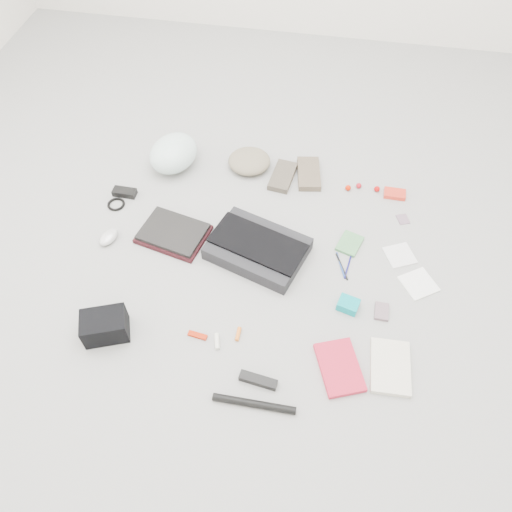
% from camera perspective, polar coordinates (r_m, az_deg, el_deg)
% --- Properties ---
extents(ground_plane, '(4.00, 4.00, 0.00)m').
position_cam_1_polar(ground_plane, '(2.27, -0.00, -0.76)').
color(ground_plane, gray).
extents(messenger_bag, '(0.49, 0.42, 0.07)m').
position_cam_1_polar(messenger_bag, '(2.28, 0.20, 0.84)').
color(messenger_bag, black).
rests_on(messenger_bag, ground_plane).
extents(bag_flap, '(0.47, 0.32, 0.01)m').
position_cam_1_polar(bag_flap, '(2.25, 0.20, 1.48)').
color(bag_flap, black).
rests_on(bag_flap, messenger_bag).
extents(laptop_sleeve, '(0.35, 0.29, 0.02)m').
position_cam_1_polar(laptop_sleeve, '(2.39, -9.41, 2.46)').
color(laptop_sleeve, black).
rests_on(laptop_sleeve, ground_plane).
extents(laptop, '(0.33, 0.27, 0.02)m').
position_cam_1_polar(laptop, '(2.38, -9.47, 2.77)').
color(laptop, black).
rests_on(laptop, laptop_sleeve).
extents(bike_helmet, '(0.31, 0.35, 0.17)m').
position_cam_1_polar(bike_helmet, '(2.68, -9.41, 11.51)').
color(bike_helmet, white).
rests_on(bike_helmet, ground_plane).
extents(beanie, '(0.25, 0.24, 0.08)m').
position_cam_1_polar(beanie, '(2.67, -0.77, 10.79)').
color(beanie, '#7D725B').
rests_on(beanie, ground_plane).
extents(mitten_left, '(0.13, 0.22, 0.03)m').
position_cam_1_polar(mitten_left, '(2.63, 3.06, 9.09)').
color(mitten_left, '#51493D').
rests_on(mitten_left, ground_plane).
extents(mitten_right, '(0.15, 0.24, 0.03)m').
position_cam_1_polar(mitten_right, '(2.65, 6.05, 9.34)').
color(mitten_right, brown).
rests_on(mitten_right, ground_plane).
extents(power_brick, '(0.12, 0.06, 0.03)m').
position_cam_1_polar(power_brick, '(2.62, -14.79, 7.05)').
color(power_brick, black).
rests_on(power_brick, ground_plane).
extents(cable_coil, '(0.11, 0.11, 0.01)m').
position_cam_1_polar(cable_coil, '(2.59, -15.69, 5.71)').
color(cable_coil, black).
rests_on(cable_coil, ground_plane).
extents(mouse, '(0.10, 0.13, 0.04)m').
position_cam_1_polar(mouse, '(2.44, -16.50, 2.12)').
color(mouse, silver).
rests_on(mouse, ground_plane).
extents(camera_bag, '(0.21, 0.18, 0.12)m').
position_cam_1_polar(camera_bag, '(2.12, -16.88, -7.66)').
color(camera_bag, black).
rests_on(camera_bag, ground_plane).
extents(multitool, '(0.08, 0.03, 0.01)m').
position_cam_1_polar(multitool, '(2.08, -6.70, -9.00)').
color(multitool, '#A51B02').
rests_on(multitool, ground_plane).
extents(toiletry_tube_white, '(0.04, 0.07, 0.02)m').
position_cam_1_polar(toiletry_tube_white, '(2.06, -4.48, -9.69)').
color(toiletry_tube_white, silver).
rests_on(toiletry_tube_white, ground_plane).
extents(toiletry_tube_orange, '(0.02, 0.06, 0.02)m').
position_cam_1_polar(toiletry_tube_orange, '(2.07, -2.05, -8.90)').
color(toiletry_tube_orange, orange).
rests_on(toiletry_tube_orange, ground_plane).
extents(u_lock, '(0.15, 0.06, 0.03)m').
position_cam_1_polar(u_lock, '(1.98, 0.25, -14.02)').
color(u_lock, black).
rests_on(u_lock, ground_plane).
extents(bike_pump, '(0.32, 0.03, 0.03)m').
position_cam_1_polar(bike_pump, '(1.94, -0.22, -16.53)').
color(bike_pump, black).
rests_on(bike_pump, ground_plane).
extents(book_red, '(0.22, 0.27, 0.02)m').
position_cam_1_polar(book_red, '(2.03, 9.52, -12.45)').
color(book_red, red).
rests_on(book_red, ground_plane).
extents(book_white, '(0.16, 0.23, 0.02)m').
position_cam_1_polar(book_white, '(2.07, 15.09, -12.14)').
color(book_white, beige).
rests_on(book_white, ground_plane).
extents(notepad, '(0.13, 0.15, 0.02)m').
position_cam_1_polar(notepad, '(2.37, 10.65, 1.41)').
color(notepad, '#47834D').
rests_on(notepad, ground_plane).
extents(pen_blue, '(0.05, 0.13, 0.01)m').
position_cam_1_polar(pen_blue, '(2.29, 9.63, -0.98)').
color(pen_blue, navy).
rests_on(pen_blue, ground_plane).
extents(pen_black, '(0.07, 0.14, 0.01)m').
position_cam_1_polar(pen_black, '(2.29, 9.79, -1.20)').
color(pen_black, black).
rests_on(pen_black, ground_plane).
extents(pen_navy, '(0.03, 0.14, 0.01)m').
position_cam_1_polar(pen_navy, '(2.29, 10.47, -1.17)').
color(pen_navy, '#110F5A').
rests_on(pen_navy, ground_plane).
extents(accordion_wallet, '(0.10, 0.09, 0.04)m').
position_cam_1_polar(accordion_wallet, '(2.16, 10.50, -5.50)').
color(accordion_wallet, '#0198A1').
rests_on(accordion_wallet, ground_plane).
extents(card_deck, '(0.06, 0.09, 0.02)m').
position_cam_1_polar(card_deck, '(2.19, 14.16, -6.17)').
color(card_deck, slate).
rests_on(card_deck, ground_plane).
extents(napkin_top, '(0.17, 0.17, 0.01)m').
position_cam_1_polar(napkin_top, '(2.39, 16.10, 0.07)').
color(napkin_top, silver).
rests_on(napkin_top, ground_plane).
extents(napkin_bottom, '(0.19, 0.19, 0.01)m').
position_cam_1_polar(napkin_bottom, '(2.32, 18.08, -3.04)').
color(napkin_bottom, white).
rests_on(napkin_bottom, ground_plane).
extents(lollipop_a, '(0.04, 0.04, 0.03)m').
position_cam_1_polar(lollipop_a, '(2.61, 10.48, 7.67)').
color(lollipop_a, red).
rests_on(lollipop_a, ground_plane).
extents(lollipop_b, '(0.03, 0.03, 0.03)m').
position_cam_1_polar(lollipop_b, '(2.63, 11.67, 7.88)').
color(lollipop_b, '#A40E1A').
rests_on(lollipop_b, ground_plane).
extents(lollipop_c, '(0.03, 0.03, 0.03)m').
position_cam_1_polar(lollipop_c, '(2.63, 13.65, 7.46)').
color(lollipop_c, '#B40807').
rests_on(lollipop_c, ground_plane).
extents(altoids_tin, '(0.11, 0.07, 0.02)m').
position_cam_1_polar(altoids_tin, '(2.63, 15.57, 6.87)').
color(altoids_tin, red).
rests_on(altoids_tin, ground_plane).
extents(stamp_sheet, '(0.07, 0.08, 0.00)m').
position_cam_1_polar(stamp_sheet, '(2.54, 16.45, 4.05)').
color(stamp_sheet, slate).
rests_on(stamp_sheet, ground_plane).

